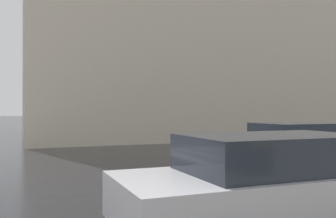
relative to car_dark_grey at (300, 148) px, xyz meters
name	(u,v)px	position (x,y,z in m)	size (l,w,h in m)	color
car_dark_grey	(300,148)	(0.00, 0.00, 0.00)	(1.85, 4.10, 1.41)	#4C4C51
car_silver	(267,182)	(-3.50, 3.68, 0.00)	(1.85, 4.10, 1.41)	#B7B7BC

